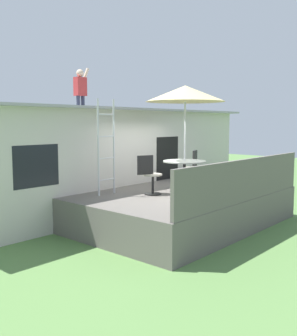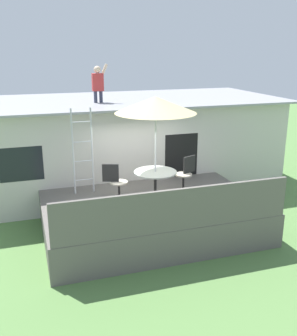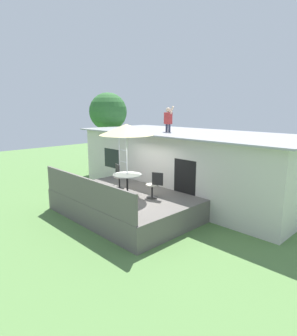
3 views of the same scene
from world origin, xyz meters
TOP-DOWN VIEW (x-y plane):
  - ground_plane at (0.00, 0.00)m, footprint 40.00×40.00m
  - house at (-0.00, 3.60)m, footprint 10.50×4.50m
  - deck at (0.00, 0.00)m, footprint 5.19×3.52m
  - deck_railing at (0.00, -1.71)m, footprint 5.09×0.08m
  - patio_table at (0.11, -0.01)m, footprint 1.04×1.04m
  - patio_umbrella at (0.11, -0.01)m, footprint 1.90×1.90m
  - step_ladder at (-1.45, 1.07)m, footprint 0.52×0.04m
  - person_figure at (-0.64, 2.97)m, footprint 0.47×0.20m
  - patio_chair_left at (-0.79, 0.31)m, footprint 0.60×0.44m
  - patio_chair_right at (1.08, 0.39)m, footprint 0.60×0.44m

SIDE VIEW (x-z plane):
  - ground_plane at x=0.00m, z-range 0.00..0.00m
  - deck at x=0.00m, z-range 0.00..0.80m
  - deck_railing at x=0.00m, z-range 0.80..1.70m
  - patio_chair_left at x=-0.79m, z-range 0.80..1.72m
  - patio_chair_right at x=1.08m, z-range 0.80..1.72m
  - patio_table at x=0.11m, z-range 1.01..1.76m
  - house at x=0.00m, z-range 0.01..2.86m
  - step_ladder at x=-1.45m, z-range 0.80..3.00m
  - patio_umbrella at x=0.11m, z-range 1.88..4.42m
  - person_figure at x=-0.64m, z-range 2.90..4.01m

